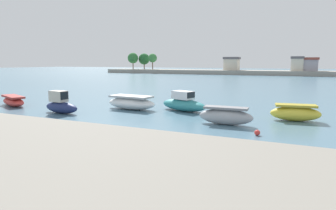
# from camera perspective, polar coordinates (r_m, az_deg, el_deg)

# --- Properties ---
(ground_plane) EXTENTS (400.00, 400.00, 0.00)m
(ground_plane) POSITION_cam_1_polar(r_m,az_deg,el_deg) (12.92, -16.25, -10.04)
(ground_plane) COLOR slate
(moored_boat_0) EXTENTS (4.48, 2.84, 0.95)m
(moored_boat_0) POSITION_cam_1_polar(r_m,az_deg,el_deg) (30.53, -28.22, 0.70)
(moored_boat_0) COLOR #C63833
(moored_boat_0) RESTS_ON ground
(moored_boat_1) EXTENTS (3.52, 1.45, 1.78)m
(moored_boat_1) POSITION_cam_1_polar(r_m,az_deg,el_deg) (24.51, -20.41, 0.02)
(moored_boat_1) COLOR navy
(moored_boat_1) RESTS_ON ground
(moored_boat_2) EXTENTS (4.78, 2.22, 1.19)m
(moored_boat_2) POSITION_cam_1_polar(r_m,az_deg,el_deg) (25.11, -7.27, 0.45)
(moored_boat_2) COLOR white
(moored_boat_2) RESTS_ON ground
(moored_boat_3) EXTENTS (4.74, 3.01, 1.66)m
(moored_boat_3) POSITION_cam_1_polar(r_m,az_deg,el_deg) (24.11, 3.08, 0.29)
(moored_boat_3) COLOR teal
(moored_boat_3) RESTS_ON ground
(moored_boat_4) EXTENTS (3.53, 1.17, 1.17)m
(moored_boat_4) POSITION_cam_1_polar(r_m,az_deg,el_deg) (19.13, 11.32, -2.15)
(moored_boat_4) COLOR #9E9EA3
(moored_boat_4) RESTS_ON ground
(moored_boat_5) EXTENTS (3.44, 1.68, 1.15)m
(moored_boat_5) POSITION_cam_1_polar(r_m,az_deg,el_deg) (21.83, 23.85, -1.45)
(moored_boat_5) COLOR yellow
(moored_boat_5) RESTS_ON ground
(mooring_buoy_3) EXTENTS (0.33, 0.33, 0.33)m
(mooring_buoy_3) POSITION_cam_1_polar(r_m,az_deg,el_deg) (14.84, -13.87, -6.88)
(mooring_buoy_3) COLOR orange
(mooring_buoy_3) RESTS_ON ground
(mooring_buoy_4) EXTENTS (0.32, 0.32, 0.32)m
(mooring_buoy_4) POSITION_cam_1_polar(r_m,az_deg,el_deg) (16.81, 17.21, -5.24)
(mooring_buoy_4) COLOR red
(mooring_buoy_4) RESTS_ON ground
(distant_shoreline) EXTENTS (120.96, 10.70, 7.72)m
(distant_shoreline) POSITION_cam_1_polar(r_m,az_deg,el_deg) (99.65, 18.70, 6.58)
(distant_shoreline) COLOR gray
(distant_shoreline) RESTS_ON ground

